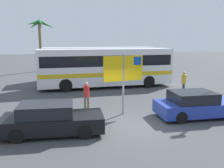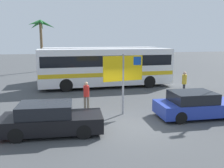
{
  "view_description": "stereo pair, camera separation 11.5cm",
  "coord_description": "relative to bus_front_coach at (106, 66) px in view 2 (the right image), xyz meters",
  "views": [
    {
      "loc": [
        -3.48,
        -10.05,
        3.92
      ],
      "look_at": [
        0.05,
        3.72,
        1.3
      ],
      "focal_mm": 38.8,
      "sensor_mm": 36.0,
      "label": 1
    },
    {
      "loc": [
        -3.37,
        -10.08,
        3.92
      ],
      "look_at": [
        0.05,
        3.72,
        1.3
      ],
      "focal_mm": 38.8,
      "sensor_mm": 36.0,
      "label": 2
    }
  ],
  "objects": [
    {
      "name": "ground",
      "position": [
        -0.96,
        -9.36,
        -1.78
      ],
      "size": [
        120.0,
        120.0,
        0.0
      ],
      "primitive_type": "plane",
      "color": "#424447"
    },
    {
      "name": "bus_front_coach",
      "position": [
        0.0,
        0.0,
        0.0
      ],
      "size": [
        10.89,
        2.52,
        3.17
      ],
      "color": "white",
      "rests_on": "ground"
    },
    {
      "name": "bus_rear_coach",
      "position": [
        0.31,
        3.76,
        0.0
      ],
      "size": [
        10.89,
        2.52,
        3.17
      ],
      "color": "white",
      "rests_on": "ground"
    },
    {
      "name": "ferry_sign",
      "position": [
        -0.74,
        -7.52,
        0.54
      ],
      "size": [
        2.19,
        0.36,
        3.2
      ],
      "rotation": [
        0.0,
        0.0,
        0.14
      ],
      "color": "gray",
      "rests_on": "ground"
    },
    {
      "name": "car_black",
      "position": [
        -4.51,
        -9.41,
        -1.15
      ],
      "size": [
        4.33,
        2.09,
        1.32
      ],
      "rotation": [
        0.0,
        0.0,
        -0.1
      ],
      "color": "black",
      "rests_on": "ground"
    },
    {
      "name": "car_blue",
      "position": [
        2.66,
        -8.88,
        -1.15
      ],
      "size": [
        4.16,
        2.08,
        1.32
      ],
      "rotation": [
        0.0,
        0.0,
        -0.06
      ],
      "color": "#23389E",
      "rests_on": "ground"
    },
    {
      "name": "pedestrian_near_sign",
      "position": [
        -2.55,
        -6.31,
        -0.84
      ],
      "size": [
        0.32,
        0.32,
        1.61
      ],
      "rotation": [
        0.0,
        0.0,
        4.58
      ],
      "color": "#706656",
      "rests_on": "ground"
    },
    {
      "name": "pedestrian_crossing_lot",
      "position": [
        4.67,
        -4.36,
        -0.78
      ],
      "size": [
        0.32,
        0.32,
        1.7
      ],
      "rotation": [
        0.0,
        0.0,
        5.92
      ],
      "color": "#2D2D33",
      "rests_on": "ground"
    },
    {
      "name": "palm_tree_seaside",
      "position": [
        -5.53,
        12.08,
        3.26
      ],
      "size": [
        3.3,
        3.61,
        6.3
      ],
      "color": "brown",
      "rests_on": "ground"
    }
  ]
}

